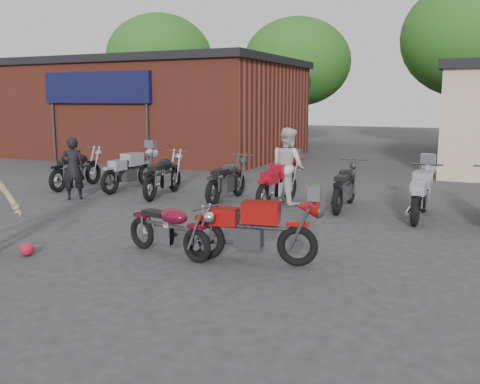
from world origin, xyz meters
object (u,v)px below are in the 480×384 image
at_px(helmet, 27,249).
at_px(row_bike_0, 77,167).
at_px(sportbike, 253,226).
at_px(person_light, 288,166).
at_px(row_bike_6, 421,191).
at_px(vintage_motorcycle, 170,225).
at_px(person_dark, 73,168).
at_px(row_bike_4, 278,181).
at_px(row_bike_2, 163,173).
at_px(row_bike_5, 345,183).
at_px(row_bike_1, 130,168).
at_px(row_bike_3, 227,177).

bearing_deg(helmet, row_bike_0, 124.97).
xyz_separation_m(sportbike, person_light, (-1.18, 4.84, 0.35)).
bearing_deg(row_bike_6, vintage_motorcycle, 144.33).
xyz_separation_m(sportbike, person_dark, (-6.37, 3.06, 0.21)).
bearing_deg(person_light, sportbike, 137.07).
relative_size(row_bike_0, row_bike_4, 1.02).
xyz_separation_m(row_bike_2, row_bike_5, (4.80, 0.36, -0.02)).
bearing_deg(row_bike_5, row_bike_1, 87.28).
height_order(row_bike_1, row_bike_3, row_bike_1).
bearing_deg(person_light, row_bike_6, -153.97).
bearing_deg(row_bike_1, row_bike_5, -87.05).
relative_size(vintage_motorcycle, person_light, 0.95).
bearing_deg(row_bike_4, row_bike_3, 94.91).
bearing_deg(row_bike_3, row_bike_5, -85.54).
bearing_deg(row_bike_3, row_bike_4, -90.37).
xyz_separation_m(sportbike, row_bike_5, (0.26, 4.80, 0.02)).
relative_size(helmet, row_bike_3, 0.11).
xyz_separation_m(person_dark, row_bike_2, (1.84, 1.37, -0.18)).
xyz_separation_m(row_bike_0, row_bike_2, (3.01, -0.07, 0.01)).
distance_m(row_bike_1, row_bike_6, 7.94).
distance_m(person_light, row_bike_6, 3.23).
xyz_separation_m(row_bike_5, row_bike_6, (1.74, -0.37, 0.00)).
relative_size(vintage_motorcycle, row_bike_1, 0.82).
bearing_deg(row_bike_3, row_bike_6, -92.10).
relative_size(row_bike_1, row_bike_2, 1.00).
distance_m(person_dark, row_bike_2, 2.30).
distance_m(row_bike_1, row_bike_4, 4.62).
height_order(helmet, row_bike_1, row_bike_1).
height_order(vintage_motorcycle, helmet, vintage_motorcycle).
xyz_separation_m(person_light, row_bike_2, (-3.35, -0.40, -0.31)).
xyz_separation_m(vintage_motorcycle, row_bike_1, (-4.53, 5.07, 0.11)).
distance_m(row_bike_2, row_bike_6, 6.54).
relative_size(vintage_motorcycle, sportbike, 0.87).
distance_m(sportbike, row_bike_4, 4.72).
height_order(vintage_motorcycle, row_bike_4, row_bike_4).
distance_m(row_bike_0, row_bike_5, 7.81).
distance_m(vintage_motorcycle, person_light, 5.08).
bearing_deg(row_bike_4, person_dark, 110.43).
height_order(row_bike_5, row_bike_6, same).
distance_m(row_bike_2, row_bike_3, 1.85).
bearing_deg(sportbike, row_bike_2, 125.22).
xyz_separation_m(helmet, row_bike_1, (-2.38, 6.06, 0.52)).
bearing_deg(row_bike_4, row_bike_5, -76.12).
bearing_deg(helmet, person_dark, 123.48).
distance_m(sportbike, row_bike_5, 4.80).
bearing_deg(sportbike, row_bike_3, 110.34).
distance_m(row_bike_1, row_bike_5, 6.19).
xyz_separation_m(person_light, row_bike_4, (-0.13, -0.31, -0.34)).
distance_m(row_bike_4, row_bike_5, 1.60).
relative_size(person_light, row_bike_0, 0.89).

